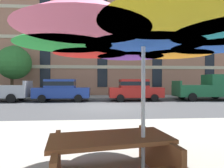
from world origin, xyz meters
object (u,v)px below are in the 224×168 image
Objects in this scene: pickup_green at (207,88)px; patio_umbrella at (143,33)px; sedan_red at (135,89)px; sedan_blue at (62,90)px; picnic_table at (110,155)px; street_tree_left at (14,61)px.

patio_umbrella reaches higher than pickup_green.
sedan_red is 1.20× the size of patio_umbrella.
sedan_red is 6.31m from pickup_green.
sedan_blue is at bearing -180.00° from pickup_green.
patio_umbrella reaches higher than picnic_table.
patio_umbrella is (3.62, -12.70, 1.36)m from sedan_blue.
patio_umbrella is at bearing -124.34° from pickup_green.
pickup_green is at bearing -10.85° from street_tree_left.
picnic_table is at bearing -76.04° from sedan_blue.
street_tree_left is (-17.42, 3.34, 2.51)m from pickup_green.
street_tree_left is at bearing 169.15° from pickup_green.
patio_umbrella is at bearing -74.08° from sedan_blue.
sedan_red is 11.89m from street_tree_left.
sedan_red is 0.86× the size of pickup_green.
pickup_green is at bearing 55.66° from patio_umbrella.
sedan_blue is at bearing 180.00° from sedan_red.
sedan_blue is 0.87× the size of street_tree_left.
sedan_blue is at bearing -33.10° from street_tree_left.
picnic_table is (8.26, -15.97, -3.05)m from street_tree_left.
street_tree_left is (-5.12, 3.34, 2.59)m from sedan_blue.
sedan_blue reaches higher than picnic_table.
sedan_blue is 0.86× the size of pickup_green.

